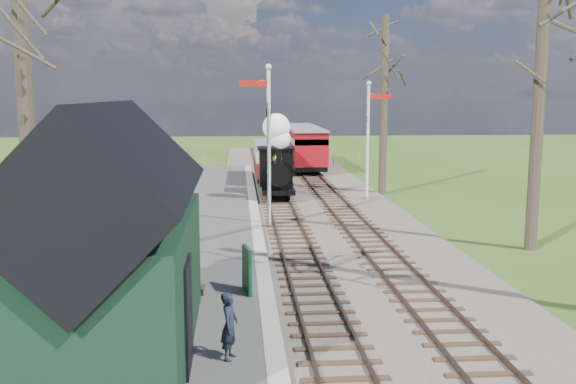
# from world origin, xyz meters

# --- Properties ---
(distant_hills) EXTENTS (114.40, 48.00, 22.02)m
(distant_hills) POSITION_xyz_m (1.40, 64.38, -16.21)
(distant_hills) COLOR #385B23
(distant_hills) RESTS_ON ground
(ballast_bed) EXTENTS (8.00, 60.00, 0.10)m
(ballast_bed) POSITION_xyz_m (1.30, 22.00, 0.05)
(ballast_bed) COLOR brown
(ballast_bed) RESTS_ON ground
(track_near) EXTENTS (1.60, 60.00, 0.15)m
(track_near) POSITION_xyz_m (0.00, 22.00, 0.10)
(track_near) COLOR brown
(track_near) RESTS_ON ground
(track_far) EXTENTS (1.60, 60.00, 0.15)m
(track_far) POSITION_xyz_m (2.60, 22.00, 0.10)
(track_far) COLOR brown
(track_far) RESTS_ON ground
(platform) EXTENTS (5.00, 44.00, 0.20)m
(platform) POSITION_xyz_m (-3.50, 14.00, 0.10)
(platform) COLOR #474442
(platform) RESTS_ON ground
(coping_strip) EXTENTS (0.40, 44.00, 0.21)m
(coping_strip) POSITION_xyz_m (-1.20, 14.00, 0.10)
(coping_strip) COLOR #B2AD9E
(coping_strip) RESTS_ON ground
(station_shed) EXTENTS (3.25, 6.30, 4.78)m
(station_shed) POSITION_xyz_m (-4.30, 4.00, 2.27)
(station_shed) COLOR black
(station_shed) RESTS_ON platform
(semaphore_near) EXTENTS (1.22, 0.24, 6.22)m
(semaphore_near) POSITION_xyz_m (-0.77, 16.00, 3.62)
(semaphore_near) COLOR silver
(semaphore_near) RESTS_ON ground
(semaphore_far) EXTENTS (1.22, 0.24, 5.72)m
(semaphore_far) POSITION_xyz_m (4.37, 22.00, 3.35)
(semaphore_far) COLOR silver
(semaphore_far) RESTS_ON ground
(bare_trees) EXTENTS (15.51, 22.39, 12.00)m
(bare_trees) POSITION_xyz_m (1.33, 10.10, 5.21)
(bare_trees) COLOR #382D23
(bare_trees) RESTS_ON ground
(fence_line) EXTENTS (12.60, 0.08, 1.00)m
(fence_line) POSITION_xyz_m (0.30, 36.00, 0.55)
(fence_line) COLOR slate
(fence_line) RESTS_ON ground
(locomotive) EXTENTS (1.62, 3.77, 4.04)m
(locomotive) POSITION_xyz_m (-0.01, 22.59, 1.88)
(locomotive) COLOR black
(locomotive) RESTS_ON ground
(coach) EXTENTS (1.89, 6.46, 1.98)m
(coach) POSITION_xyz_m (0.00, 28.65, 1.39)
(coach) COLOR black
(coach) RESTS_ON ground
(red_carriage_a) EXTENTS (2.21, 5.46, 2.32)m
(red_carriage_a) POSITION_xyz_m (2.60, 33.12, 1.59)
(red_carriage_a) COLOR black
(red_carriage_a) RESTS_ON ground
(red_carriage_b) EXTENTS (2.21, 5.46, 2.32)m
(red_carriage_b) POSITION_xyz_m (2.60, 38.62, 1.59)
(red_carriage_b) COLOR black
(red_carriage_b) RESTS_ON ground
(sign_board) EXTENTS (0.25, 0.79, 1.16)m
(sign_board) POSITION_xyz_m (-1.66, 7.41, 0.78)
(sign_board) COLOR #0D4022
(sign_board) RESTS_ON platform
(bench) EXTENTS (0.94, 1.44, 0.80)m
(bench) POSITION_xyz_m (-3.24, 6.79, 0.57)
(bench) COLOR #482B19
(bench) RESTS_ON platform
(person) EXTENTS (0.42, 0.53, 1.29)m
(person) POSITION_xyz_m (-2.06, 3.37, 0.85)
(person) COLOR #19212E
(person) RESTS_ON platform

